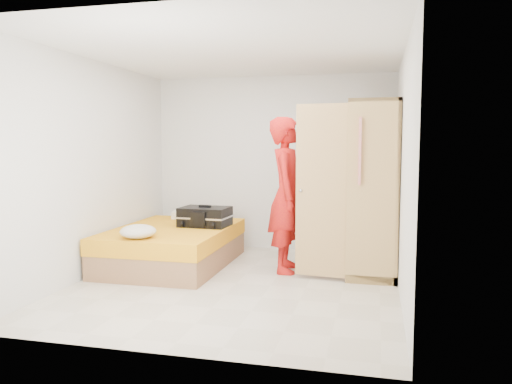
% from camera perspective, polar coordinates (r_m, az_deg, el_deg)
% --- Properties ---
extents(room, '(4.00, 4.02, 2.60)m').
position_cam_1_polar(room, '(5.60, -2.30, 2.51)').
color(room, beige).
rests_on(room, ground).
extents(bed, '(1.42, 2.02, 0.50)m').
position_cam_1_polar(bed, '(6.69, -9.47, -6.13)').
color(bed, '#996745').
rests_on(bed, ground).
extents(wardrobe, '(1.17, 1.20, 2.10)m').
position_cam_1_polar(wardrobe, '(6.27, 12.79, -0.07)').
color(wardrobe, tan).
rests_on(wardrobe, ground).
extents(person, '(0.51, 0.73, 1.92)m').
position_cam_1_polar(person, '(6.22, 3.60, -0.32)').
color(person, red).
rests_on(person, ground).
extents(suitcase, '(0.68, 0.52, 0.28)m').
position_cam_1_polar(suitcase, '(6.70, -5.86, -2.82)').
color(suitcase, black).
rests_on(suitcase, bed).
extents(round_cushion, '(0.42, 0.42, 0.16)m').
position_cam_1_polar(round_cushion, '(5.97, -13.33, -4.40)').
color(round_cushion, white).
rests_on(round_cushion, bed).
extents(pillow, '(0.61, 0.39, 0.10)m').
position_cam_1_polar(pillow, '(7.43, -7.32, -2.59)').
color(pillow, white).
rests_on(pillow, bed).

